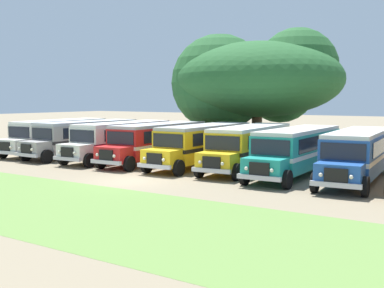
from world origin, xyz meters
The scene contains 11 objects.
ground_plane centered at (0.00, 0.00, 0.00)m, with size 220.00×220.00×0.00m, color #84755B.
foreground_grass_strip centered at (0.00, -6.51, 0.00)m, with size 80.00×8.80×0.01m, color olive.
parked_bus_slot_0 centered at (-14.31, 7.38, 1.58)m, with size 3.57×10.98×2.82m.
parked_bus_slot_1 centered at (-10.96, 7.24, 1.58)m, with size 2.82×10.86×2.82m.
parked_bus_slot_2 centered at (-7.15, 7.31, 1.58)m, with size 3.11×10.90×2.82m.
parked_bus_slot_3 centered at (-3.77, 7.50, 1.58)m, with size 3.09×10.89×2.82m.
parked_bus_slot_4 centered at (0.03, 7.73, 1.58)m, with size 2.93×10.87×2.82m.
parked_bus_slot_5 centered at (3.42, 8.10, 1.58)m, with size 3.54×10.97×2.82m.
parked_bus_slot_6 centered at (7.04, 7.35, 1.58)m, with size 3.04×10.89×2.82m.
parked_bus_slot_7 centered at (10.67, 7.42, 1.58)m, with size 3.50×10.96×2.82m.
broad_shade_tree centered at (-1.49, 18.95, 6.28)m, with size 15.18×15.16×10.73m.
Camera 1 is at (18.09, -20.85, 4.67)m, focal length 45.76 mm.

